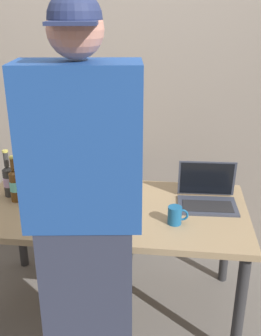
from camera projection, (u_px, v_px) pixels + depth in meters
ground_plane at (113, 303)px, 2.58m from camera, size 8.00×8.00×0.00m
desk at (112, 219)px, 2.34m from camera, size 1.56×0.79×0.70m
laptop at (207, 195)px, 2.34m from camera, size 0.35×0.27×0.24m
beer_bottle_brown at (9, 179)px, 2.41m from camera, size 0.07×0.07×0.29m
beer_bottle_dark at (15, 184)px, 2.34m from camera, size 0.07×0.07×0.28m
beer_bottle_amber at (32, 179)px, 2.40m from camera, size 0.06×0.06×0.31m
person_figure at (86, 230)px, 1.64m from camera, size 0.48×0.31×1.84m
coffee_mug at (175, 215)px, 2.12m from camera, size 0.11×0.07×0.10m
back_wall at (127, 80)px, 2.77m from camera, size 6.00×0.10×2.60m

